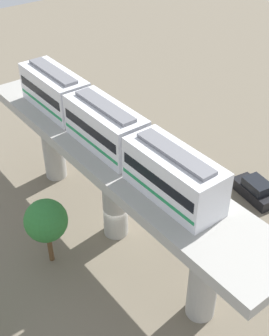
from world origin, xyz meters
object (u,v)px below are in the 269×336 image
at_px(train, 106,127).
at_px(parked_car_blue, 152,153).
at_px(parked_car_black, 255,190).
at_px(tree_mid_lot, 46,221).

bearing_deg(train, parked_car_blue, -149.30).
relative_size(parked_car_black, tree_mid_lot, 0.82).
relative_size(parked_car_black, parked_car_blue, 1.02).
xyz_separation_m(train, parked_car_blue, (-8.62, -5.12, -8.52)).
bearing_deg(tree_mid_lot, parked_car_blue, -158.93).
bearing_deg(tree_mid_lot, train, -176.80).
xyz_separation_m(parked_car_black, parked_car_blue, (3.37, -9.82, 0.00)).
bearing_deg(train, parked_car_black, 158.59).
relative_size(train, parked_car_blue, 4.69).
distance_m(train, tree_mid_lot, 7.68).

